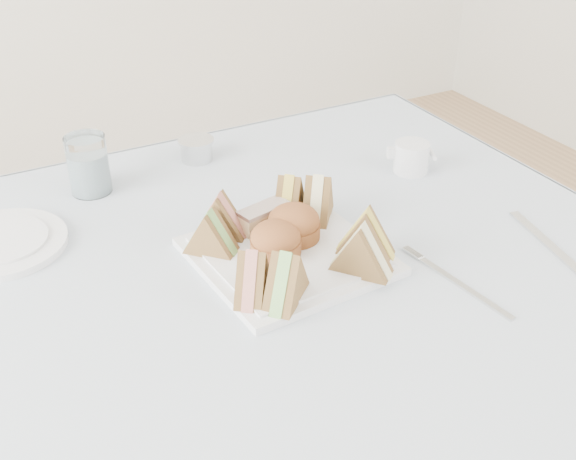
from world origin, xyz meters
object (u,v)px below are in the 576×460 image
serving_plate (288,256)px  creamer_jug (411,157)px  water_glass (88,165)px  table (305,459)px

serving_plate → creamer_jug: size_ratio=4.07×
serving_plate → water_glass: (-0.19, 0.34, 0.04)m
water_glass → creamer_jug: 0.55m
serving_plate → water_glass: size_ratio=2.52×
serving_plate → water_glass: bearing=115.8°
table → water_glass: size_ratio=9.15×
water_glass → table: bearing=-62.4°
table → water_glass: bearing=117.6°
table → serving_plate: (-0.01, 0.04, 0.38)m
creamer_jug → water_glass: bearing=-177.7°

